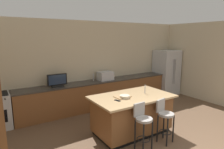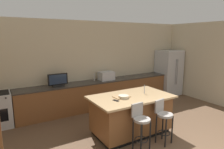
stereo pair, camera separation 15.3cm
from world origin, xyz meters
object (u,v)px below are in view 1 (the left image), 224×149
object	(u,v)px
kitchen_island	(132,114)
bar_stool_left	(143,123)
microwave	(105,76)
tv_monitor	(57,81)
bar_stool_right	(165,117)
cutting_board	(123,97)
refrigerator	(166,72)
cell_phone	(117,100)
fruit_bowl	(125,97)

from	to	relation	value
kitchen_island	bar_stool_left	xyz separation A→B (m)	(-0.28, -0.71, 0.12)
bar_stool_left	microwave	bearing A→B (deg)	72.24
tv_monitor	bar_stool_right	size ratio (longest dim) A/B	0.59
microwave	bar_stool_right	distance (m)	2.77
bar_stool_right	cutting_board	size ratio (longest dim) A/B	2.68
refrigerator	cell_phone	bearing A→B (deg)	-151.66
microwave	tv_monitor	distance (m)	1.63
cutting_board	cell_phone	bearing A→B (deg)	-147.96
microwave	bar_stool_left	world-z (taller)	microwave
bar_stool_left	refrigerator	bearing A→B (deg)	33.50
cell_phone	cutting_board	xyz separation A→B (m)	(0.25, 0.16, 0.01)
fruit_bowl	cutting_board	size ratio (longest dim) A/B	0.65
tv_monitor	fruit_bowl	world-z (taller)	tv_monitor
cutting_board	refrigerator	bearing A→B (deg)	28.06
microwave	tv_monitor	bearing A→B (deg)	-178.18
kitchen_island	refrigerator	distance (m)	3.80
refrigerator	kitchen_island	bearing A→B (deg)	-149.57
tv_monitor	bar_stool_left	world-z (taller)	tv_monitor
kitchen_island	cell_phone	bearing A→B (deg)	-167.32
cutting_board	bar_stool_right	bearing A→B (deg)	-53.12
fruit_bowl	cutting_board	bearing A→B (deg)	88.79
microwave	kitchen_island	bearing A→B (deg)	-102.13
tv_monitor	fruit_bowl	xyz separation A→B (m)	(0.95, -1.98, -0.11)
tv_monitor	cutting_board	size ratio (longest dim) A/B	1.57
kitchen_island	refrigerator	size ratio (longest dim) A/B	1.08
kitchen_island	bar_stool_right	size ratio (longest dim) A/B	2.01
refrigerator	cell_phone	distance (m)	4.27
refrigerator	microwave	size ratio (longest dim) A/B	3.73
tv_monitor	fruit_bowl	bearing A→B (deg)	-64.29
bar_stool_left	fruit_bowl	bearing A→B (deg)	84.30
microwave	cell_phone	distance (m)	2.30
cell_phone	tv_monitor	bearing A→B (deg)	92.56
refrigerator	cutting_board	world-z (taller)	refrigerator
kitchen_island	fruit_bowl	size ratio (longest dim) A/B	8.24
refrigerator	microwave	xyz separation A→B (m)	(-2.83, 0.08, 0.14)
fruit_bowl	cutting_board	distance (m)	0.09
refrigerator	bar_stool_right	size ratio (longest dim) A/B	1.86
kitchen_island	refrigerator	world-z (taller)	refrigerator
tv_monitor	fruit_bowl	distance (m)	2.20
tv_monitor	cutting_board	distance (m)	2.13
kitchen_island	bar_stool_right	xyz separation A→B (m)	(0.34, -0.73, 0.10)
kitchen_island	bar_stool_right	distance (m)	0.81
cell_phone	microwave	bearing A→B (deg)	49.89
bar_stool_left	cell_phone	bearing A→B (deg)	106.92
refrigerator	bar_stool_right	bearing A→B (deg)	-137.84
fruit_bowl	cell_phone	bearing A→B (deg)	-163.43
cell_phone	cutting_board	size ratio (longest dim) A/B	0.42
microwave	cell_phone	xyz separation A→B (m)	(-0.93, -2.11, -0.10)
refrigerator	tv_monitor	xyz separation A→B (m)	(-4.46, 0.03, 0.18)
bar_stool_left	cell_phone	size ratio (longest dim) A/B	6.57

